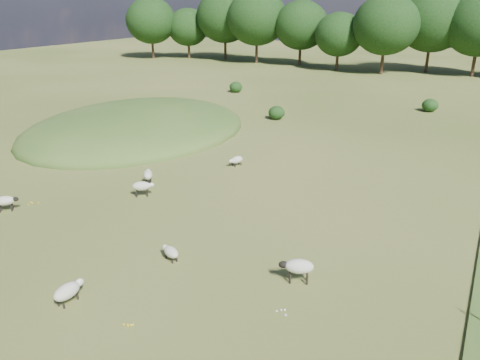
% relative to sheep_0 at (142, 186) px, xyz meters
% --- Properties ---
extents(ground, '(160.00, 160.00, 0.00)m').
position_rel_sheep_0_xyz_m(ground, '(2.66, 18.40, -0.59)').
color(ground, '#40551A').
rests_on(ground, ground).
extents(mound, '(16.00, 20.00, 4.00)m').
position_rel_sheep_0_xyz_m(mound, '(-9.34, 10.40, -0.59)').
color(mound, '#33561E').
rests_on(mound, ground).
extents(treeline, '(96.28, 14.66, 11.70)m').
position_rel_sheep_0_xyz_m(treeline, '(1.61, 53.84, 5.98)').
color(treeline, black).
rests_on(treeline, ground).
extents(shrubs, '(22.44, 11.28, 1.22)m').
position_rel_sheep_0_xyz_m(shrubs, '(-0.36, 26.03, 0.01)').
color(shrubs, black).
rests_on(shrubs, ground).
extents(sheep_0, '(1.15, 0.99, 0.84)m').
position_rel_sheep_0_xyz_m(sheep_0, '(0.00, 0.00, 0.00)').
color(sheep_0, beige).
rests_on(sheep_0, ground).
extents(sheep_1, '(0.74, 1.13, 0.62)m').
position_rel_sheep_0_xyz_m(sheep_1, '(1.99, 6.76, -0.19)').
color(sheep_1, beige).
rests_on(sheep_1, ground).
extents(sheep_2, '(0.57, 1.26, 0.73)m').
position_rel_sheep_0_xyz_m(sheep_2, '(3.95, -8.64, -0.13)').
color(sheep_2, beige).
rests_on(sheep_2, ground).
extents(sheep_3, '(1.37, 0.95, 0.95)m').
position_rel_sheep_0_xyz_m(sheep_3, '(10.45, -3.60, 0.08)').
color(sheep_3, beige).
rests_on(sheep_3, ground).
extents(sheep_4, '(1.05, 0.71, 0.58)m').
position_rel_sheep_0_xyz_m(sheep_4, '(5.34, -4.61, -0.22)').
color(sheep_4, beige).
rests_on(sheep_4, ground).
extents(sheep_5, '(1.01, 1.18, 0.86)m').
position_rel_sheep_0_xyz_m(sheep_5, '(-0.83, 1.49, 0.01)').
color(sheep_5, beige).
rests_on(sheep_5, ground).
extents(sheep_6, '(1.05, 1.01, 0.81)m').
position_rel_sheep_0_xyz_m(sheep_6, '(-4.69, -4.78, -0.03)').
color(sheep_6, beige).
rests_on(sheep_6, ground).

